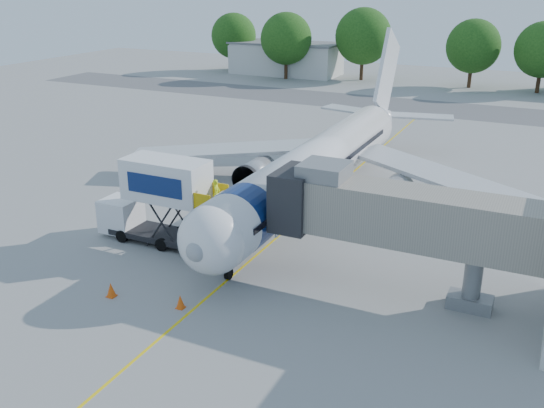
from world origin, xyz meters
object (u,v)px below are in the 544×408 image
at_px(ground_tug, 210,332).
at_px(catering_hiloader, 159,201).
at_px(aircraft, 320,164).
at_px(jet_bridge, 387,214).

bearing_deg(ground_tug, catering_hiloader, 126.69).
distance_m(aircraft, jet_bridge, 13.77).
distance_m(catering_hiloader, ground_tug, 12.33).
bearing_deg(jet_bridge, aircraft, 125.70).
bearing_deg(catering_hiloader, jet_bridge, 0.01).
relative_size(jet_bridge, catering_hiloader, 1.62).
xyz_separation_m(aircraft, catering_hiloader, (-6.27, -11.12, -0.19)).
relative_size(aircraft, jet_bridge, 2.71).
height_order(aircraft, ground_tug, aircraft).
bearing_deg(ground_tug, jet_bridge, 47.83).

